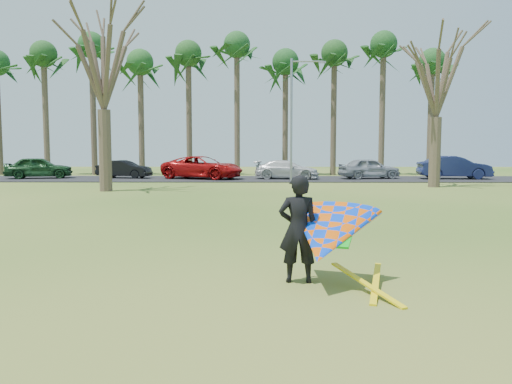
{
  "coord_description": "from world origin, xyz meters",
  "views": [
    {
      "loc": [
        0.19,
        -10.73,
        2.21
      ],
      "look_at": [
        0.0,
        2.0,
        1.1
      ],
      "focal_mm": 35.0,
      "sensor_mm": 36.0,
      "label": 1
    }
  ],
  "objects_px": {
    "car_4": "(369,168)",
    "car_5": "(454,167)",
    "bare_tree_right": "(437,71)",
    "streetlight": "(294,114)",
    "bare_tree_left": "(103,56)",
    "car_2": "(203,167)",
    "kite_flyer": "(324,234)",
    "car_1": "(124,169)",
    "car_3": "(287,170)",
    "car_0": "(39,167)"
  },
  "relations": [
    {
      "from": "bare_tree_right",
      "to": "streetlight",
      "type": "xyz_separation_m",
      "value": [
        -7.84,
        4.0,
        -2.1
      ]
    },
    {
      "from": "car_4",
      "to": "car_5",
      "type": "xyz_separation_m",
      "value": [
        5.99,
        -0.19,
        0.07
      ]
    },
    {
      "from": "streetlight",
      "to": "car_0",
      "type": "relative_size",
      "value": 1.75
    },
    {
      "from": "car_0",
      "to": "streetlight",
      "type": "bearing_deg",
      "value": -115.5
    },
    {
      "from": "car_0",
      "to": "car_1",
      "type": "bearing_deg",
      "value": -102.01
    },
    {
      "from": "bare_tree_right",
      "to": "car_5",
      "type": "bearing_deg",
      "value": 61.42
    },
    {
      "from": "bare_tree_left",
      "to": "car_2",
      "type": "bearing_deg",
      "value": 68.43
    },
    {
      "from": "car_3",
      "to": "car_5",
      "type": "bearing_deg",
      "value": -79.36
    },
    {
      "from": "car_0",
      "to": "car_5",
      "type": "distance_m",
      "value": 29.82
    },
    {
      "from": "car_2",
      "to": "car_5",
      "type": "relative_size",
      "value": 1.18
    },
    {
      "from": "car_3",
      "to": "car_2",
      "type": "bearing_deg",
      "value": 99.1
    },
    {
      "from": "bare_tree_right",
      "to": "kite_flyer",
      "type": "distance_m",
      "value": 23.32
    },
    {
      "from": "streetlight",
      "to": "car_3",
      "type": "xyz_separation_m",
      "value": [
        -0.3,
        2.68,
        -3.75
      ]
    },
    {
      "from": "car_2",
      "to": "car_5",
      "type": "height_order",
      "value": "car_5"
    },
    {
      "from": "bare_tree_right",
      "to": "car_2",
      "type": "relative_size",
      "value": 1.59
    },
    {
      "from": "car_1",
      "to": "kite_flyer",
      "type": "bearing_deg",
      "value": -148.06
    },
    {
      "from": "streetlight",
      "to": "bare_tree_left",
      "type": "bearing_deg",
      "value": -145.43
    },
    {
      "from": "bare_tree_right",
      "to": "car_3",
      "type": "distance_m",
      "value": 12.05
    },
    {
      "from": "car_4",
      "to": "car_2",
      "type": "bearing_deg",
      "value": 78.58
    },
    {
      "from": "bare_tree_right",
      "to": "car_5",
      "type": "distance_m",
      "value": 9.69
    },
    {
      "from": "streetlight",
      "to": "car_1",
      "type": "relative_size",
      "value": 2.04
    },
    {
      "from": "car_1",
      "to": "car_3",
      "type": "height_order",
      "value": "car_3"
    },
    {
      "from": "car_3",
      "to": "car_5",
      "type": "xyz_separation_m",
      "value": [
        11.89,
        0.2,
        0.15
      ]
    },
    {
      "from": "bare_tree_right",
      "to": "car_2",
      "type": "bearing_deg",
      "value": 154.52
    },
    {
      "from": "bare_tree_left",
      "to": "car_5",
      "type": "relative_size",
      "value": 1.97
    },
    {
      "from": "car_1",
      "to": "kite_flyer",
      "type": "height_order",
      "value": "kite_flyer"
    },
    {
      "from": "car_4",
      "to": "car_5",
      "type": "height_order",
      "value": "car_5"
    },
    {
      "from": "streetlight",
      "to": "kite_flyer",
      "type": "relative_size",
      "value": 3.35
    },
    {
      "from": "bare_tree_left",
      "to": "car_1",
      "type": "xyz_separation_m",
      "value": [
        -1.99,
        10.53,
        -6.21
      ]
    },
    {
      "from": "bare_tree_right",
      "to": "car_1",
      "type": "height_order",
      "value": "bare_tree_right"
    },
    {
      "from": "bare_tree_left",
      "to": "streetlight",
      "type": "xyz_separation_m",
      "value": [
        10.16,
        7.0,
        -2.45
      ]
    },
    {
      "from": "bare_tree_right",
      "to": "car_0",
      "type": "bearing_deg",
      "value": 164.69
    },
    {
      "from": "bare_tree_left",
      "to": "bare_tree_right",
      "type": "relative_size",
      "value": 1.05
    },
    {
      "from": "car_2",
      "to": "car_4",
      "type": "relative_size",
      "value": 1.34
    },
    {
      "from": "bare_tree_left",
      "to": "car_1",
      "type": "height_order",
      "value": "bare_tree_left"
    },
    {
      "from": "car_3",
      "to": "bare_tree_left",
      "type": "bearing_deg",
      "value": 144.14
    },
    {
      "from": "car_1",
      "to": "car_3",
      "type": "xyz_separation_m",
      "value": [
        11.84,
        -0.85,
        0.01
      ]
    },
    {
      "from": "streetlight",
      "to": "car_3",
      "type": "bearing_deg",
      "value": 96.37
    },
    {
      "from": "car_3",
      "to": "kite_flyer",
      "type": "height_order",
      "value": "kite_flyer"
    },
    {
      "from": "car_5",
      "to": "kite_flyer",
      "type": "relative_size",
      "value": 2.06
    },
    {
      "from": "kite_flyer",
      "to": "car_1",
      "type": "bearing_deg",
      "value": 111.47
    },
    {
      "from": "bare_tree_right",
      "to": "bare_tree_left",
      "type": "bearing_deg",
      "value": -170.54
    },
    {
      "from": "bare_tree_left",
      "to": "car_2",
      "type": "distance_m",
      "value": 12.1
    },
    {
      "from": "streetlight",
      "to": "car_5",
      "type": "height_order",
      "value": "streetlight"
    },
    {
      "from": "bare_tree_left",
      "to": "car_5",
      "type": "height_order",
      "value": "bare_tree_left"
    },
    {
      "from": "bare_tree_right",
      "to": "car_2",
      "type": "distance_m",
      "value": 16.68
    },
    {
      "from": "car_1",
      "to": "car_4",
      "type": "distance_m",
      "value": 17.75
    },
    {
      "from": "bare_tree_left",
      "to": "car_5",
      "type": "xyz_separation_m",
      "value": [
        21.75,
        9.89,
        -6.04
      ]
    },
    {
      "from": "bare_tree_left",
      "to": "car_4",
      "type": "bearing_deg",
      "value": 32.6
    },
    {
      "from": "bare_tree_left",
      "to": "car_1",
      "type": "relative_size",
      "value": 2.48
    }
  ]
}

